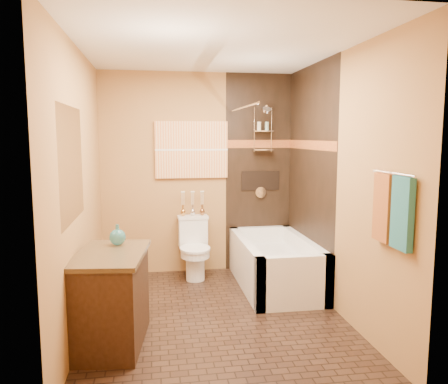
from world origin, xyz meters
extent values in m
plane|color=black|center=(0.00, 0.00, 0.00)|extent=(3.00, 3.00, 0.00)
cube|color=#AA7641|center=(-1.20, 0.00, 1.25)|extent=(0.02, 3.00, 2.50)
cube|color=#AA7641|center=(1.20, 0.00, 1.25)|extent=(0.02, 3.00, 2.50)
cube|color=#AA7641|center=(0.00, 1.50, 1.25)|extent=(2.40, 0.02, 2.50)
cube|color=#AA7641|center=(0.00, -1.50, 1.25)|extent=(2.40, 0.02, 2.50)
plane|color=silver|center=(0.00, 0.00, 2.50)|extent=(3.00, 3.00, 0.00)
cube|color=black|center=(0.78, 1.49, 1.25)|extent=(0.85, 0.01, 2.50)
cube|color=black|center=(1.19, 0.75, 1.25)|extent=(0.01, 1.50, 2.50)
cube|color=maroon|center=(0.78, 1.48, 1.62)|extent=(0.85, 0.01, 0.10)
cube|color=maroon|center=(1.18, 0.75, 1.62)|extent=(0.01, 1.50, 0.10)
cube|color=black|center=(0.80, 1.48, 1.15)|extent=(0.50, 0.01, 0.25)
cylinder|color=silver|center=(0.80, 1.35, 2.08)|extent=(0.02, 0.26, 0.02)
cylinder|color=silver|center=(0.80, 1.20, 2.03)|extent=(0.11, 0.11, 0.09)
cylinder|color=silver|center=(0.80, 1.47, 1.00)|extent=(0.14, 0.02, 0.14)
cylinder|color=silver|center=(0.40, 0.75, 2.02)|extent=(0.03, 1.55, 0.03)
cylinder|color=silver|center=(1.15, -1.05, 1.45)|extent=(0.02, 0.55, 0.02)
cube|color=#20616B|center=(1.16, -1.18, 1.18)|extent=(0.05, 0.22, 0.52)
cube|color=#98531B|center=(1.16, -0.92, 1.18)|extent=(0.05, 0.22, 0.52)
cube|color=orange|center=(-0.08, 1.48, 1.55)|extent=(0.90, 0.04, 0.70)
cube|color=white|center=(-1.19, -0.40, 1.50)|extent=(0.01, 1.00, 0.90)
cube|color=white|center=(0.80, 0.05, 0.28)|extent=(0.80, 0.10, 0.55)
cube|color=white|center=(0.80, 1.45, 0.28)|extent=(0.80, 0.10, 0.55)
cube|color=white|center=(0.45, 0.75, 0.28)|extent=(0.10, 1.50, 0.55)
cube|color=white|center=(1.15, 0.75, 0.28)|extent=(0.10, 1.50, 0.55)
cube|color=white|center=(0.80, 0.75, 0.17)|extent=(0.64, 1.34, 0.35)
cube|color=white|center=(-0.08, 1.39, 0.52)|extent=(0.36, 0.18, 0.35)
cube|color=white|center=(-0.08, 1.39, 0.72)|extent=(0.38, 0.20, 0.04)
cylinder|color=white|center=(-0.08, 1.11, 0.18)|extent=(0.22, 0.22, 0.35)
cylinder|color=white|center=(-0.08, 1.11, 0.34)|extent=(0.34, 0.34, 0.09)
cylinder|color=white|center=(-0.08, 1.11, 0.39)|extent=(0.36, 0.36, 0.03)
cube|color=black|center=(-0.93, -0.40, 0.37)|extent=(0.61, 0.89, 0.74)
cube|color=black|center=(-0.91, -0.40, 0.76)|extent=(0.64, 0.94, 0.04)
camera|label=1|loc=(-0.56, -3.95, 1.72)|focal=35.00mm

